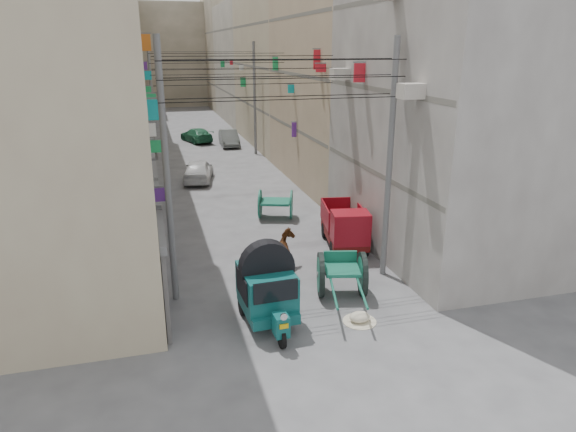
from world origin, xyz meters
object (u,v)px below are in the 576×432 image
object	(u,v)px
auto_rickshaw	(267,287)
distant_car_white	(198,170)
feed_sack	(360,317)
distant_car_grey	(229,138)
tonga_cart	(342,274)
mini_truck	(346,229)
second_cart	(276,203)
distant_car_green	(196,135)
horse	(288,253)

from	to	relation	value
auto_rickshaw	distant_car_white	xyz separation A→B (m)	(-0.23, 17.18, -0.48)
feed_sack	distant_car_grey	xyz separation A→B (m)	(0.70, 28.74, 0.48)
feed_sack	distant_car_white	bearing A→B (deg)	99.03
auto_rickshaw	tonga_cart	bearing A→B (deg)	18.74
mini_truck	distant_car_white	xyz separation A→B (m)	(-4.47, 12.53, -0.20)
auto_rickshaw	mini_truck	distance (m)	6.30
second_cart	distant_car_white	xyz separation A→B (m)	(-2.76, 7.97, -0.07)
mini_truck	auto_rickshaw	bearing A→B (deg)	-122.25
tonga_cart	second_cart	xyz separation A→B (m)	(-0.16, 8.14, -0.03)
auto_rickshaw	feed_sack	size ratio (longest dim) A/B	4.51
mini_truck	distant_car_green	world-z (taller)	mini_truck
tonga_cart	mini_truck	bearing A→B (deg)	80.57
distant_car_white	feed_sack	bearing A→B (deg)	110.82
distant_car_green	horse	bearing A→B (deg)	73.41
auto_rickshaw	second_cart	size ratio (longest dim) A/B	1.46
auto_rickshaw	distant_car_green	bearing A→B (deg)	85.51
mini_truck	feed_sack	size ratio (longest dim) A/B	5.52
second_cart	feed_sack	xyz separation A→B (m)	(0.08, -9.89, -0.57)
auto_rickshaw	feed_sack	xyz separation A→B (m)	(2.61, -0.69, -0.98)
tonga_cart	horse	xyz separation A→B (m)	(-1.21, 2.16, -0.04)
tonga_cart	distant_car_white	xyz separation A→B (m)	(-2.92, 16.12, -0.10)
second_cart	horse	distance (m)	6.07
feed_sack	second_cart	bearing A→B (deg)	90.47
feed_sack	horse	size ratio (longest dim) A/B	0.36
second_cart	mini_truck	bearing A→B (deg)	-50.47
auto_rickshaw	horse	world-z (taller)	auto_rickshaw
feed_sack	horse	xyz separation A→B (m)	(-1.12, 3.91, 0.56)
distant_car_green	tonga_cart	bearing A→B (deg)	75.67
horse	distant_car_grey	distance (m)	24.90
distant_car_white	distant_car_grey	distance (m)	11.44
tonga_cart	feed_sack	xyz separation A→B (m)	(-0.08, -1.75, -0.60)
distant_car_grey	horse	bearing A→B (deg)	-92.38
mini_truck	horse	world-z (taller)	mini_truck
distant_car_green	second_cart	bearing A→B (deg)	76.52
feed_sack	horse	distance (m)	4.11
auto_rickshaw	tonga_cart	xyz separation A→B (m)	(2.69, 1.06, -0.38)
distant_car_white	distant_car_grey	size ratio (longest dim) A/B	1.01
second_cart	distant_car_white	distance (m)	8.44
mini_truck	distant_car_green	distance (m)	26.06
tonga_cart	mini_truck	world-z (taller)	mini_truck
feed_sack	distant_car_white	world-z (taller)	distant_car_white
auto_rickshaw	distant_car_white	world-z (taller)	auto_rickshaw
second_cart	tonga_cart	bearing A→B (deg)	-69.96
tonga_cart	horse	world-z (taller)	tonga_cart
feed_sack	distant_car_green	size ratio (longest dim) A/B	0.15
mini_truck	distant_car_grey	xyz separation A→B (m)	(-0.93, 23.40, -0.23)
distant_car_white	horse	bearing A→B (deg)	108.79
second_cart	distant_car_grey	size ratio (longest dim) A/B	0.49
auto_rickshaw	second_cart	xyz separation A→B (m)	(2.53, 9.20, -0.41)
feed_sack	distant_car_white	distance (m)	18.09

